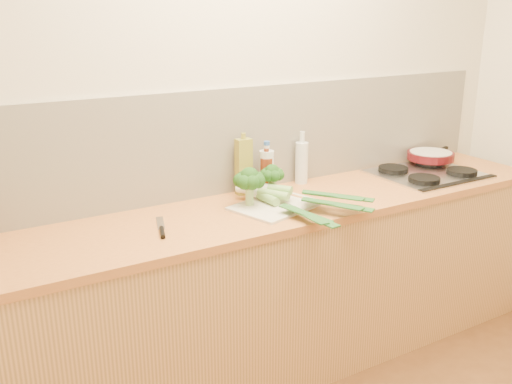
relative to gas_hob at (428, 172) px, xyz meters
The scene contains 15 objects.
room_shell 1.09m from the gas_hob, 163.89° to the left, with size 3.50×3.50×3.50m.
counter 1.12m from the gas_hob, behind, with size 3.20×0.62×0.90m.
gas_hob is the anchor object (origin of this frame).
chopping_board 1.05m from the gas_hob, behind, with size 0.40×0.30×0.01m, color beige.
broccoli_left 1.17m from the gas_hob, behind, with size 0.15×0.16×0.19m.
broccoli_right 1.01m from the gas_hob, behind, with size 0.12×0.13×0.17m.
leek_front 1.07m from the gas_hob, behind, with size 0.13×0.66×0.04m.
leek_mid 1.01m from the gas_hob, behind, with size 0.40×0.63×0.04m.
leek_back 0.95m from the gas_hob, behind, with size 0.40×0.52×0.04m.
chefs_knife 1.65m from the gas_hob, behind, with size 0.11×0.27×0.02m.
skillet 0.23m from the gas_hob, 39.90° to the left, with size 0.39×0.28×0.05m.
oil_tin 1.12m from the gas_hob, 168.01° to the left, with size 0.08×0.05×0.32m.
glass_bottle 0.76m from the gas_hob, 161.31° to the left, with size 0.07×0.07×0.29m.
amber_bottle 0.99m from the gas_hob, 168.59° to the left, with size 0.06×0.06×0.23m.
water_bottle 0.99m from the gas_hob, 167.80° to the left, with size 0.08×0.08×0.25m.
Camera 1 is at (-1.44, -1.02, 1.81)m, focal length 40.00 mm.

